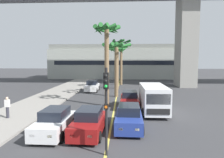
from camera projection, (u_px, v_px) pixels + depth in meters
The scene contains 15 objects.
sidewalk_left at pixel (21, 112), 17.79m from camera, with size 4.80×80.00×0.15m, color gray.
lane_stripe_center at pixel (116, 97), 25.32m from camera, with size 0.14×56.00×0.01m, color #DBCC4C.
pier_building_backdrop at pixel (120, 62), 52.03m from camera, with size 34.81×8.04×8.33m.
car_queue_front at pixel (89, 122), 12.62m from camera, with size 1.95×4.16×1.56m.
car_queue_second at pixel (130, 100), 19.87m from camera, with size 1.87×4.12×1.56m.
car_queue_third at pixel (55, 122), 12.62m from camera, with size 1.89×4.13×1.56m.
car_queue_fourth at pixel (129, 118), 13.66m from camera, with size 1.91×4.14×1.56m.
car_queue_fifth at pixel (92, 86), 30.10m from camera, with size 1.84×4.10×1.56m.
delivery_van at pixel (153, 98), 17.72m from camera, with size 2.17×5.25×2.36m.
traffic_light_median_near at pixel (106, 100), 9.50m from camera, with size 0.24×0.37×4.20m.
palm_tree_near_median at pixel (117, 54), 25.07m from camera, with size 3.65×3.68×6.74m.
palm_tree_mid_median at pixel (121, 50), 37.19m from camera, with size 3.47×3.60×8.33m.
palm_tree_far_median at pixel (107, 41), 19.77m from camera, with size 2.73×2.75×8.07m.
palm_tree_farthest_median at pixel (117, 56), 32.27m from camera, with size 2.66×2.65×6.70m.
pedestrian_near_crosswalk at pixel (7, 107), 15.57m from camera, with size 0.34×0.22×1.62m.
Camera 1 is at (0.83, -1.00, 4.54)m, focal length 32.90 mm.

